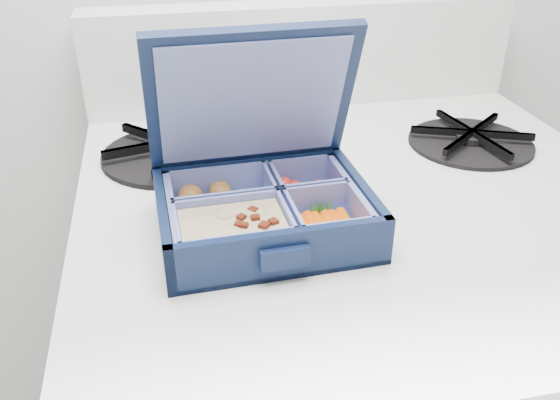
{
  "coord_description": "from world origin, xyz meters",
  "views": [
    {
      "loc": [
        0.21,
        1.07,
        1.32
      ],
      "look_at": [
        0.32,
        1.58,
        1.02
      ],
      "focal_mm": 38.0,
      "sensor_mm": 36.0,
      "label": 1
    }
  ],
  "objects": [
    {
      "name": "fork",
      "position": [
        0.31,
        1.7,
        0.99
      ],
      "size": [
        0.15,
        0.16,
        0.01
      ],
      "primitive_type": null,
      "rotation": [
        0.0,
        0.0,
        -0.72
      ],
      "color": "silver",
      "rests_on": "stove"
    },
    {
      "name": "bento_box",
      "position": [
        0.3,
        1.57,
        1.01
      ],
      "size": [
        0.22,
        0.17,
        0.05
      ],
      "primitive_type": null,
      "rotation": [
        0.0,
        0.0,
        0.03
      ],
      "color": "#0C1735",
      "rests_on": "stove"
    },
    {
      "name": "burner_grate",
      "position": [
        0.62,
        1.73,
        1.0
      ],
      "size": [
        0.22,
        0.22,
        0.02
      ],
      "primitive_type": "cylinder",
      "rotation": [
        0.0,
        0.0,
        -0.38
      ],
      "color": "black",
      "rests_on": "stove"
    },
    {
      "name": "burner_grate_rear",
      "position": [
        0.22,
        1.78,
        1.0
      ],
      "size": [
        0.23,
        0.23,
        0.02
      ],
      "primitive_type": "cylinder",
      "rotation": [
        0.0,
        0.0,
        0.24
      ],
      "color": "black",
      "rests_on": "stove"
    }
  ]
}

